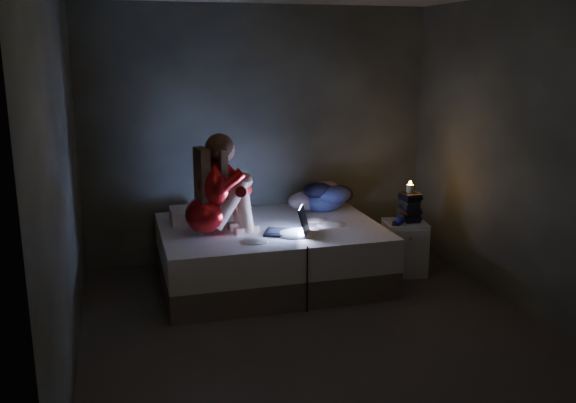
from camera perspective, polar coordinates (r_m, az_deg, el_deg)
name	(u,v)px	position (r m, az deg, el deg)	size (l,w,h in m)	color
floor	(316,329)	(5.01, 2.59, -11.72)	(3.60, 3.80, 0.02)	#4C413D
wall_back	(260,135)	(6.42, -2.64, 6.17)	(3.60, 0.02, 2.60)	#2F312B
wall_front	(450,242)	(2.91, 14.74, -3.59)	(3.60, 0.02, 2.60)	#2F312B
wall_left	(60,181)	(4.39, -20.27, 1.80)	(0.02, 3.80, 2.60)	#2F312B
wall_right	(527,156)	(5.45, 21.19, 3.90)	(0.02, 3.80, 2.60)	#2F312B
bed	(270,254)	(5.86, -1.65, -4.83)	(2.02, 1.51, 0.56)	silver
pillow	(195,215)	(5.96, -8.54, -1.21)	(0.47, 0.33, 0.13)	white
woman	(205,186)	(5.39, -7.67, 1.46)	(0.56, 0.37, 0.91)	maroon
laptop	(286,220)	(5.47, -0.21, -1.68)	(0.38, 0.27, 0.27)	black
clothes_pile	(323,195)	(6.33, 3.21, 0.61)	(0.51, 0.41, 0.31)	navy
nightstand	(404,248)	(6.18, 10.68, -4.21)	(0.40, 0.35, 0.53)	silver
book_stack	(409,206)	(6.11, 11.12, -0.42)	(0.19, 0.25, 0.30)	black
candle	(410,187)	(6.07, 11.20, 1.31)	(0.07, 0.07, 0.08)	beige
phone	(398,224)	(5.99, 10.14, -2.06)	(0.07, 0.14, 0.01)	black
blue_orb	(403,221)	(5.97, 10.54, -1.81)	(0.08, 0.08, 0.08)	#110B54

